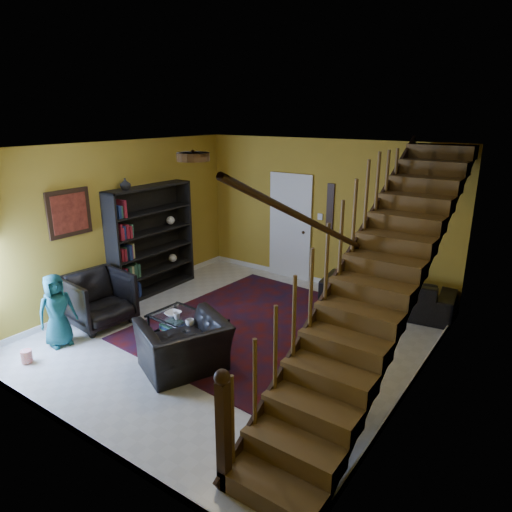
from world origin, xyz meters
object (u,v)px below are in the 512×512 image
Objects in this scene: armchair_right at (184,346)px; coffee_table at (187,328)px; armchair_left at (99,299)px; sofa at (387,291)px; bookshelf at (152,242)px.

armchair_right is 0.95× the size of coffee_table.
coffee_table is at bearing -72.47° from armchair_left.
sofa reaches higher than coffee_table.
armchair_left reaches higher than sofa.
sofa is at bearing 23.53° from bookshelf.
coffee_table is at bearing -114.62° from armchair_right.
armchair_right is (2.07, -0.24, -0.08)m from armchair_left.
sofa is 4.78m from armchair_left.
armchair_left is 1.63m from coffee_table.
sofa is 2.06× the size of armchair_right.
armchair_right is at bearing -35.69° from bookshelf.
sofa is 3.49m from coffee_table.
sofa is 2.36× the size of armchair_left.
bookshelf is 0.91× the size of sofa.
bookshelf is 1.80× the size of coffee_table.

